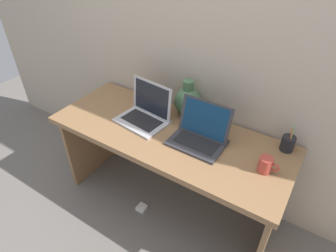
% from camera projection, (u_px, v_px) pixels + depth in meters
% --- Properties ---
extents(ground_plane, '(6.00, 6.00, 0.00)m').
position_uv_depth(ground_plane, '(168.00, 202.00, 2.25)').
color(ground_plane, slate).
extents(back_wall, '(4.40, 0.04, 2.40)m').
position_uv_depth(back_wall, '(198.00, 41.00, 1.78)').
color(back_wall, '#BCAD99').
rests_on(back_wall, ground).
extents(desk, '(1.59, 0.62, 0.70)m').
position_uv_depth(desk, '(168.00, 149.00, 1.92)').
color(desk, olive).
rests_on(desk, ground).
extents(laptop_left, '(0.36, 0.29, 0.26)m').
position_uv_depth(laptop_left, '(146.00, 111.00, 1.92)').
color(laptop_left, '#B2B2B7').
rests_on(laptop_left, desk).
extents(laptop_right, '(0.33, 0.25, 0.25)m').
position_uv_depth(laptop_right, '(201.00, 132.00, 1.73)').
color(laptop_right, '#333338').
rests_on(laptop_right, desk).
extents(green_vase, '(0.18, 0.18, 0.26)m').
position_uv_depth(green_vase, '(188.00, 101.00, 1.94)').
color(green_vase, '#47704C').
rests_on(green_vase, desk).
extents(coffee_mug, '(0.11, 0.08, 0.09)m').
position_uv_depth(coffee_mug, '(266.00, 165.00, 1.53)').
color(coffee_mug, '#B23D33').
rests_on(coffee_mug, desk).
extents(pen_cup, '(0.08, 0.08, 0.18)m').
position_uv_depth(pen_cup, '(288.00, 143.00, 1.67)').
color(pen_cup, black).
rests_on(pen_cup, desk).
extents(power_brick, '(0.07, 0.07, 0.03)m').
position_uv_depth(power_brick, '(142.00, 208.00, 2.19)').
color(power_brick, white).
rests_on(power_brick, ground).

